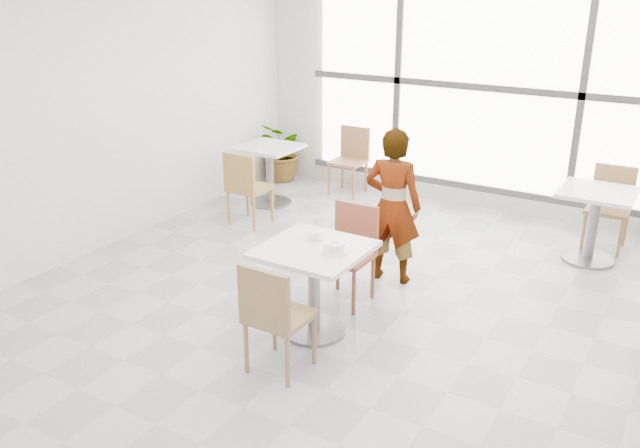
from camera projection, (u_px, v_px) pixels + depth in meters
The scene contains 16 objects.
floor at pixel (338, 325), 5.53m from camera, with size 7.00×7.00×0.00m, color #9E9EA5.
wall_back at pixel (486, 87), 7.80m from camera, with size 6.00×6.00×0.00m, color silver.
wall_left at pixel (72, 110), 6.45m from camera, with size 7.00×7.00×0.00m, color silver.
window at pixel (484, 87), 7.75m from camera, with size 4.60×0.07×2.52m.
main_table at pixel (314, 274), 5.24m from camera, with size 0.80×0.80×0.75m.
chair_near at pixel (273, 312), 4.69m from camera, with size 0.42×0.42×0.87m.
chair_far at pixel (350, 247), 5.82m from camera, with size 0.42×0.42×0.87m.
oatmeal_bowl at pixel (334, 247), 5.05m from camera, with size 0.21×0.21×0.10m.
coffee_cup at pixel (313, 237), 5.29m from camera, with size 0.16×0.13×0.07m.
person at pixel (393, 206), 6.11m from camera, with size 0.54×0.35×1.47m, color black.
bg_table_left at pixel (270, 166), 8.28m from camera, with size 0.70×0.70×0.75m.
bg_table_right at pixel (594, 215), 6.61m from camera, with size 0.70×0.70×0.75m.
bg_chair_left_near at pixel (245, 184), 7.54m from camera, with size 0.42×0.42×0.87m.
bg_chair_left_far at pixel (351, 156), 8.72m from camera, with size 0.42×0.42×0.87m.
bg_chair_right_far at pixel (610, 201), 6.97m from camera, with size 0.42×0.42×0.87m.
plant_left at pixel (283, 152), 9.24m from camera, with size 0.74×0.64×0.82m, color #5D7B46.
Camera 1 is at (2.38, -4.25, 2.75)m, focal length 37.17 mm.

